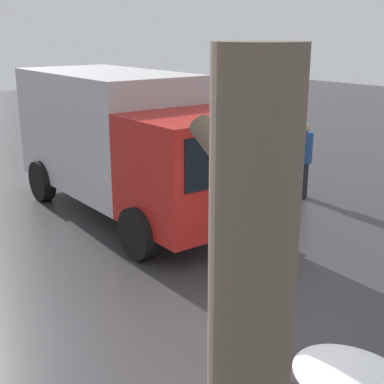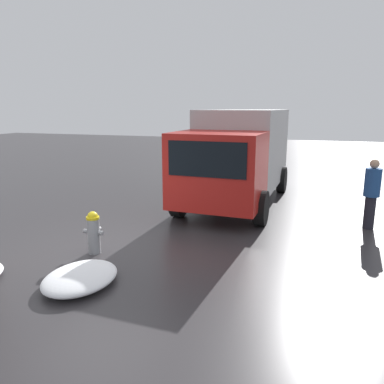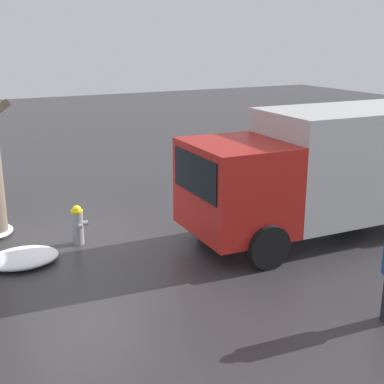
% 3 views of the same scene
% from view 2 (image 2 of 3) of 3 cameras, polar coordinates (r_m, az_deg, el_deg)
% --- Properties ---
extents(ground_plane, '(60.00, 60.00, 0.00)m').
position_cam_2_polar(ground_plane, '(8.09, -14.59, -8.97)').
color(ground_plane, '#333033').
extents(fire_hydrant, '(0.36, 0.45, 0.89)m').
position_cam_2_polar(fire_hydrant, '(7.94, -14.76, -5.89)').
color(fire_hydrant, gray).
rests_on(fire_hydrant, ground_plane).
extents(delivery_truck, '(6.30, 2.70, 2.87)m').
position_cam_2_polar(delivery_truck, '(11.77, 7.18, 5.93)').
color(delivery_truck, red).
rests_on(delivery_truck, ground_plane).
extents(pedestrian, '(0.38, 0.38, 1.73)m').
position_cam_2_polar(pedestrian, '(10.10, 25.70, 0.09)').
color(pedestrian, '#23232D').
rests_on(pedestrian, ground_plane).
extents(snow_pile_curbside, '(1.45, 1.15, 0.26)m').
position_cam_2_polar(snow_pile_curbside, '(6.75, -16.66, -12.37)').
color(snow_pile_curbside, white).
rests_on(snow_pile_curbside, ground_plane).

